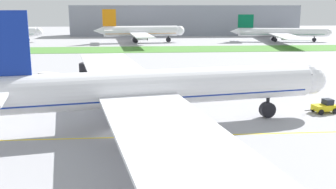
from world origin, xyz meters
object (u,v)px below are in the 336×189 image
service_truck_fuel_bowser (47,80)px  parked_airliner_far_right (140,31)px  parked_airliner_far_outer (280,32)px  service_truck_catering_van (89,68)px  airliner_foreground (146,89)px  pushback_tug (325,107)px

service_truck_fuel_bowser → parked_airliner_far_right: size_ratio=0.09×
service_truck_fuel_bowser → parked_airliner_far_outer: 140.68m
parked_airliner_far_outer → service_truck_catering_van: bearing=-133.2°
service_truck_fuel_bowser → service_truck_catering_van: (7.04, 17.25, -0.18)m
parked_airliner_far_outer → parked_airliner_far_right: bearing=-179.7°
airliner_foreground → parked_airliner_far_right: airliner_foreground is taller
airliner_foreground → parked_airliner_far_right: (0.07, 137.11, -0.28)m
parked_airliner_far_outer → airliner_foreground: bearing=-117.1°
airliner_foreground → service_truck_fuel_bowser: bearing=124.4°
pushback_tug → parked_airliner_far_outer: parked_airliner_far_outer is taller
parked_airliner_far_right → parked_airliner_far_outer: parked_airliner_far_right is taller
service_truck_catering_van → parked_airliner_far_right: 90.48m
service_truck_catering_van → service_truck_fuel_bowser: bearing=-112.2°
airliner_foreground → service_truck_catering_van: 49.95m
service_truck_catering_van → parked_airliner_far_right: (13.96, 89.31, 3.93)m
parked_airliner_far_right → parked_airliner_far_outer: 70.39m
parked_airliner_far_right → parked_airliner_far_outer: bearing=0.3°
airliner_foreground → parked_airliner_far_outer: size_ratio=1.15×
airliner_foreground → service_truck_fuel_bowser: (-20.93, 30.54, -4.03)m
airliner_foreground → parked_airliner_far_right: bearing=90.0°
service_truck_fuel_bowser → service_truck_catering_van: 18.63m
service_truck_catering_van → parked_airliner_far_right: parked_airliner_far_right is taller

